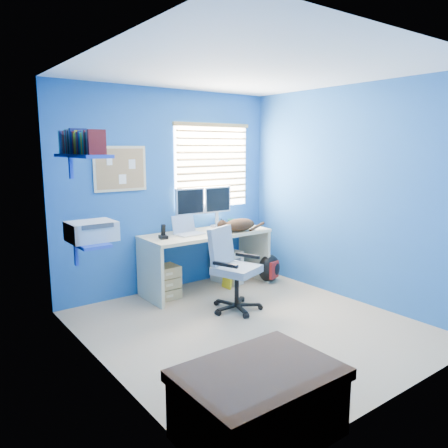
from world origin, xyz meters
TOP-DOWN VIEW (x-y plane):
  - floor at (0.00, 0.00)m, footprint 3.00×3.20m
  - ceiling at (0.00, 0.00)m, footprint 3.00×3.20m
  - wall_back at (0.00, 1.60)m, footprint 3.00×0.01m
  - wall_front at (0.00, -1.60)m, footprint 3.00×0.01m
  - wall_left at (-1.50, 0.00)m, footprint 0.01×3.20m
  - wall_right at (1.50, 0.00)m, footprint 0.01×3.20m
  - desk at (0.32, 1.26)m, footprint 1.63×0.65m
  - laptop at (0.07, 1.26)m, footprint 0.35×0.29m
  - monitor_left at (0.24, 1.52)m, footprint 0.41×0.15m
  - monitor_right at (0.65, 1.49)m, footprint 0.40×0.13m
  - phone at (-0.30, 1.23)m, footprint 0.11×0.13m
  - mug at (0.83, 1.39)m, footprint 0.10×0.09m
  - cd_spindle at (1.00, 1.37)m, footprint 0.13×0.13m
  - cat at (0.71, 1.06)m, footprint 0.50×0.34m
  - tower_pc at (0.69, 1.32)m, footprint 0.26×0.47m
  - drawer_boxes at (-0.30, 1.26)m, footprint 0.35×0.28m
  - yellow_book at (0.55, 1.12)m, footprint 0.03×0.17m
  - backpack at (1.16, 0.99)m, footprint 0.38×0.33m
  - bed_corner at (-1.06, -1.33)m, footprint 0.94×0.67m
  - office_chair at (0.16, 0.49)m, footprint 0.68×0.68m
  - window_blinds at (0.65, 1.57)m, footprint 1.15×0.05m
  - corkboard at (-0.65, 1.58)m, footprint 0.64×0.02m
  - wall_shelves at (-1.35, 0.75)m, footprint 0.42×0.90m

SIDE VIEW (x-z plane):
  - floor at x=0.00m, z-range 0.00..0.00m
  - yellow_book at x=0.55m, z-range 0.00..0.24m
  - backpack at x=1.16m, z-range 0.00..0.38m
  - drawer_boxes at x=-0.30m, z-range 0.00..0.41m
  - tower_pc at x=0.69m, z-range 0.00..0.45m
  - bed_corner at x=-1.06m, z-range 0.00..0.45m
  - office_chair at x=0.16m, z-range -0.12..0.80m
  - desk at x=0.32m, z-range 0.00..0.74m
  - cd_spindle at x=1.00m, z-range 0.74..0.81m
  - mug at x=0.83m, z-range 0.74..0.84m
  - cat at x=0.71m, z-range 0.74..0.90m
  - phone at x=-0.30m, z-range 0.74..0.91m
  - laptop at x=0.07m, z-range 0.74..0.96m
  - monitor_left at x=0.24m, z-range 0.74..1.28m
  - monitor_right at x=0.65m, z-range 0.74..1.28m
  - wall_back at x=0.00m, z-range 0.00..2.50m
  - wall_front at x=0.00m, z-range 0.00..2.50m
  - wall_left at x=-1.50m, z-range 0.00..2.50m
  - wall_right at x=1.50m, z-range 0.00..2.50m
  - wall_shelves at x=-1.35m, z-range 0.91..1.96m
  - corkboard at x=-0.65m, z-range 1.29..1.81m
  - window_blinds at x=0.65m, z-range 1.00..2.10m
  - ceiling at x=0.00m, z-range 2.50..2.50m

